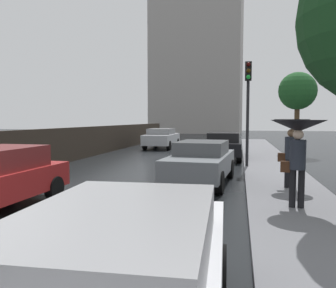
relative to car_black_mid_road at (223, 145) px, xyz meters
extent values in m
cube|color=gray|center=(-0.11, -15.44, 0.44)|extent=(1.52, 2.28, 0.41)
cylinder|color=black|center=(-0.91, -14.12, -0.41)|extent=(0.24, 0.63, 0.62)
cylinder|color=black|center=(0.58, -14.06, -0.41)|extent=(0.24, 0.63, 0.62)
cube|color=black|center=(0.00, 0.07, -0.10)|extent=(1.82, 4.07, 0.62)
cube|color=black|center=(0.01, -0.23, 0.43)|extent=(1.57, 1.95, 0.46)
cylinder|color=black|center=(-0.83, 1.38, -0.41)|extent=(0.23, 0.63, 0.62)
cylinder|color=black|center=(0.77, 1.42, -0.41)|extent=(0.23, 0.63, 0.62)
cylinder|color=black|center=(-0.77, -1.28, -0.41)|extent=(0.23, 0.63, 0.62)
cylinder|color=black|center=(0.83, -1.25, -0.41)|extent=(0.23, 0.63, 0.62)
cube|color=#B2B5BA|center=(-4.61, 6.08, -0.06)|extent=(1.85, 4.44, 0.69)
cube|color=gray|center=(-4.61, 5.96, 0.48)|extent=(1.61, 2.25, 0.40)
cylinder|color=black|center=(-3.79, 4.62, -0.41)|extent=(0.23, 0.63, 0.63)
cylinder|color=black|center=(-5.46, 4.63, -0.41)|extent=(0.23, 0.63, 0.63)
cylinder|color=black|center=(-3.77, 7.54, -0.41)|extent=(0.23, 0.63, 0.63)
cylinder|color=black|center=(-5.43, 7.55, -0.41)|extent=(0.23, 0.63, 0.63)
cube|color=slate|center=(-0.38, -6.99, -0.09)|extent=(2.01, 4.31, 0.62)
cube|color=#494D50|center=(-0.36, -6.82, 0.43)|extent=(1.64, 2.14, 0.41)
cylinder|color=black|center=(-1.04, -5.55, -0.40)|extent=(0.27, 0.66, 0.64)
cylinder|color=black|center=(0.50, -5.67, -0.40)|extent=(0.27, 0.66, 0.64)
cylinder|color=black|center=(-1.26, -8.31, -0.40)|extent=(0.27, 0.66, 0.64)
cylinder|color=black|center=(0.29, -8.43, -0.40)|extent=(0.27, 0.66, 0.64)
cube|color=maroon|center=(-4.57, -10.95, 0.45)|extent=(1.45, 1.87, 0.51)
cylinder|color=black|center=(-3.81, -9.98, -0.42)|extent=(0.23, 0.61, 0.61)
cylinder|color=black|center=(-5.28, -9.94, -0.42)|extent=(0.23, 0.61, 0.61)
cylinder|color=black|center=(2.14, -10.12, -0.16)|extent=(0.14, 0.14, 0.84)
cylinder|color=black|center=(1.96, -10.11, -0.16)|extent=(0.14, 0.14, 0.84)
cylinder|color=#232833|center=(2.05, -10.12, 0.58)|extent=(0.34, 0.34, 0.64)
sphere|color=beige|center=(2.05, -10.12, 1.01)|extent=(0.23, 0.23, 0.23)
cube|color=#3F2314|center=(1.80, -10.09, 0.30)|extent=(0.21, 0.12, 0.24)
cylinder|color=#4C4C51|center=(2.05, -10.12, 0.92)|extent=(0.02, 0.02, 0.81)
cone|color=black|center=(2.05, -10.12, 1.20)|extent=(1.17, 1.17, 0.25)
cylinder|color=black|center=(2.14, -7.85, -0.18)|extent=(0.14, 0.14, 0.81)
cylinder|color=black|center=(2.32, -7.84, -0.18)|extent=(0.14, 0.14, 0.81)
cylinder|color=#232833|center=(2.23, -7.85, 0.54)|extent=(0.34, 0.34, 0.62)
sphere|color=#8C6647|center=(2.23, -7.85, 0.96)|extent=(0.22, 0.22, 0.22)
cube|color=#3F2314|center=(1.98, -7.86, 0.28)|extent=(0.21, 0.11, 0.24)
cylinder|color=#4C4C51|center=(2.23, -7.85, 0.91)|extent=(0.02, 0.02, 0.87)
cone|color=black|center=(2.23, -7.85, 1.22)|extent=(0.99, 0.99, 0.24)
cylinder|color=black|center=(1.13, -3.46, 1.16)|extent=(0.12, 0.12, 3.48)
cube|color=black|center=(1.13, -3.46, 3.27)|extent=(0.26, 0.26, 0.75)
sphere|color=#360503|center=(1.13, -3.63, 3.52)|extent=(0.17, 0.17, 0.17)
sphere|color=#392405|center=(1.13, -3.63, 3.27)|extent=(0.17, 0.17, 0.17)
sphere|color=green|center=(1.13, -3.63, 3.02)|extent=(0.17, 0.17, 0.17)
cylinder|color=#4C3823|center=(4.00, 2.88, 0.74)|extent=(0.28, 0.28, 2.92)
sphere|color=#1E5123|center=(4.00, 2.88, 2.94)|extent=(2.12, 2.12, 2.12)
cube|color=#9E9993|center=(-5.58, 34.22, 11.41)|extent=(13.49, 7.78, 24.26)
camera|label=1|loc=(0.82, -17.99, 1.34)|focal=37.17mm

